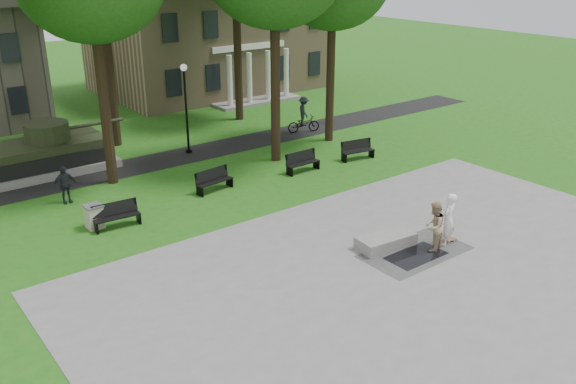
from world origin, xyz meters
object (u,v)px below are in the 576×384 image
at_px(friend_watching, 434,226).
at_px(park_bench_0, 116,215).
at_px(skateboarder, 448,219).
at_px(trash_bin, 94,216).
at_px(concrete_block, 386,241).
at_px(cyclist, 304,118).

height_order(friend_watching, park_bench_0, friend_watching).
bearing_deg(park_bench_0, friend_watching, -42.36).
relative_size(skateboarder, trash_bin, 2.08).
bearing_deg(concrete_block, cyclist, 62.50).
relative_size(cyclist, park_bench_0, 1.17).
xyz_separation_m(friend_watching, trash_bin, (-8.98, 9.27, -0.46)).
height_order(friend_watching, trash_bin, friend_watching).
bearing_deg(skateboarder, concrete_block, -50.58).
bearing_deg(trash_bin, cyclist, 20.31).
relative_size(friend_watching, park_bench_0, 1.01).
bearing_deg(cyclist, friend_watching, 179.66).
relative_size(concrete_block, trash_bin, 2.29).
xyz_separation_m(concrete_block, friend_watching, (1.17, -1.19, 0.70)).
bearing_deg(park_bench_0, trash_bin, 152.72).
height_order(skateboarder, trash_bin, skateboarder).
relative_size(cyclist, trash_bin, 2.23).
bearing_deg(cyclist, trash_bin, 131.77).
xyz_separation_m(skateboarder, cyclist, (5.15, 14.79, -0.14)).
distance_m(friend_watching, park_bench_0, 12.11).
height_order(concrete_block, friend_watching, friend_watching).
bearing_deg(concrete_block, park_bench_0, 132.92).
relative_size(concrete_block, park_bench_0, 1.20).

